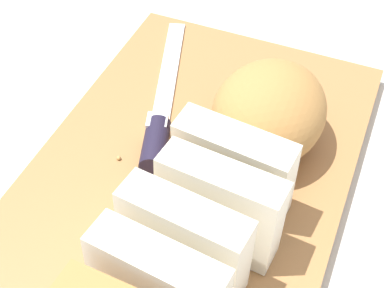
% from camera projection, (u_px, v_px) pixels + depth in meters
% --- Properties ---
extents(ground_plane, '(3.00, 3.00, 0.00)m').
position_uv_depth(ground_plane, '(192.00, 177.00, 0.56)').
color(ground_plane, beige).
extents(cutting_board, '(0.43, 0.30, 0.02)m').
position_uv_depth(cutting_board, '(192.00, 171.00, 0.56)').
color(cutting_board, '#9E6B3D').
rests_on(cutting_board, ground_plane).
extents(bread_loaf, '(0.34, 0.13, 0.09)m').
position_uv_depth(bread_loaf, '(229.00, 177.00, 0.48)').
color(bread_loaf, '#A8753D').
rests_on(bread_loaf, cutting_board).
extents(bread_knife, '(0.24, 0.10, 0.02)m').
position_uv_depth(bread_knife, '(158.00, 128.00, 0.57)').
color(bread_knife, silver).
rests_on(bread_knife, cutting_board).
extents(crumb_near_knife, '(0.00, 0.00, 0.00)m').
position_uv_depth(crumb_near_knife, '(119.00, 158.00, 0.55)').
color(crumb_near_knife, tan).
rests_on(crumb_near_knife, cutting_board).
extents(crumb_near_loaf, '(0.01, 0.01, 0.01)m').
position_uv_depth(crumb_near_loaf, '(176.00, 145.00, 0.56)').
color(crumb_near_loaf, tan).
rests_on(crumb_near_loaf, cutting_board).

